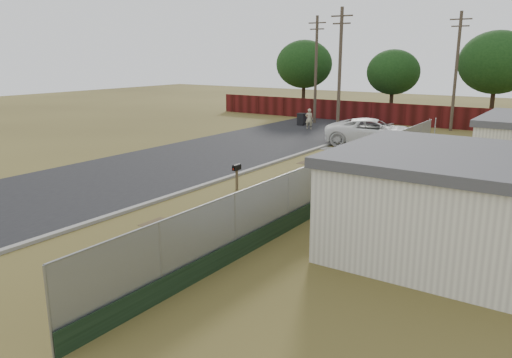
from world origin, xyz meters
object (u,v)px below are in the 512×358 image
Objects in this scene: pickup_truck at (373,132)px; pedestrian at (309,119)px; trash_bin at (302,119)px; fire_hydrant at (139,272)px; mailbox at (237,170)px.

pedestrian is (-6.91, 3.95, -0.04)m from pickup_truck.
pickup_truck is 6.19× the size of trash_bin.
fire_hydrant is 0.12× the size of pickup_truck.
trash_bin is at bearing -69.08° from pedestrian.
mailbox is at bearing 111.14° from fire_hydrant.
fire_hydrant is 28.75m from pedestrian.
fire_hydrant is at bearing 167.93° from pickup_truck.
mailbox is 21.40m from trash_bin.
pedestrian is at bearing 41.51° from pickup_truck.
pickup_truck is 7.96m from pedestrian.
pedestrian reaches higher than fire_hydrant.
fire_hydrant is 31.01m from trash_bin.
pickup_truck reaches higher than mailbox.
trash_bin is (-7.83, 19.91, -0.41)m from mailbox.
pedestrian is (-9.63, 27.09, 0.47)m from fire_hydrant.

